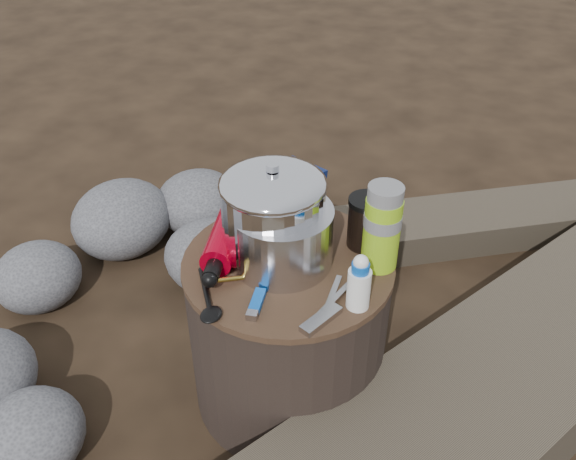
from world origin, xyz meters
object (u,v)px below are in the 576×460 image
(stump, at_px, (288,331))
(log_main, at_px, (560,338))
(travel_mug, at_px, (366,222))
(fuel_bottle, at_px, (226,235))
(thermos, at_px, (382,228))
(camping_pot, at_px, (273,215))

(stump, xyz_separation_m, log_main, (0.59, 0.32, -0.11))
(stump, xyz_separation_m, travel_mug, (0.13, 0.12, 0.26))
(fuel_bottle, relative_size, thermos, 1.44)
(log_main, height_order, thermos, thermos)
(stump, distance_m, fuel_bottle, 0.27)
(thermos, bearing_deg, stump, -160.97)
(stump, relative_size, travel_mug, 3.87)
(log_main, bearing_deg, camping_pot, -123.73)
(camping_pot, xyz_separation_m, fuel_bottle, (-0.10, -0.01, -0.07))
(camping_pot, height_order, fuel_bottle, camping_pot)
(log_main, bearing_deg, fuel_bottle, -126.45)
(camping_pot, relative_size, thermos, 1.13)
(thermos, bearing_deg, travel_mug, 129.39)
(fuel_bottle, bearing_deg, thermos, -2.48)
(camping_pot, bearing_deg, thermos, 13.48)
(log_main, relative_size, camping_pot, 10.45)
(log_main, height_order, fuel_bottle, fuel_bottle)
(log_main, relative_size, travel_mug, 19.20)
(travel_mug, bearing_deg, camping_pot, -147.22)
(log_main, distance_m, travel_mug, 0.62)
(thermos, xyz_separation_m, travel_mug, (-0.05, 0.06, -0.04))
(stump, xyz_separation_m, fuel_bottle, (-0.14, 0.00, 0.23))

